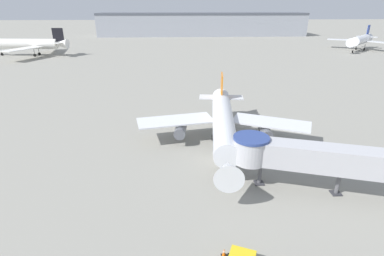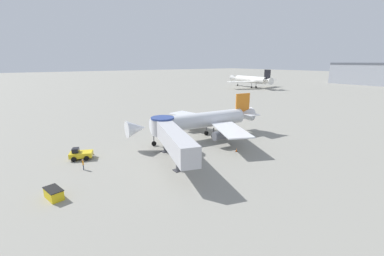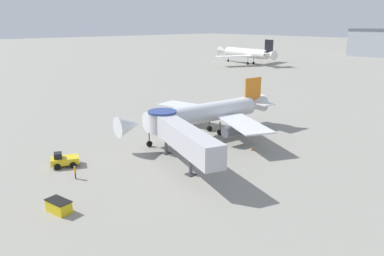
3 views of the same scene
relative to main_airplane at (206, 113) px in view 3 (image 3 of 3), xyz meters
name	(u,v)px [view 3 (image 3 of 3)]	position (x,y,z in m)	size (l,w,h in m)	color
ground_plane	(178,139)	(-1.46, -4.74, -3.68)	(800.00, 800.00, 0.00)	gray
main_airplane	(206,113)	(0.00, 0.00, 0.00)	(26.59, 28.63, 8.62)	silver
jet_bridge	(178,133)	(7.17, -11.83, 0.58)	(18.02, 8.12, 5.94)	#B7B7BC
pushback_tug_yellow	(64,160)	(-2.09, -23.34, -2.85)	(3.26, 3.98, 1.89)	yellow
service_container_yellow	(59,206)	(9.32, -28.82, -3.05)	(2.92, 1.98, 1.25)	yellow
traffic_cone_apron_front	(76,158)	(-2.98, -21.32, -3.30)	(0.48, 0.48, 0.79)	black
traffic_cone_starboard_wing	(253,148)	(10.11, -0.22, -3.36)	(0.40, 0.40, 0.66)	black
ground_crew_marshaller	(75,171)	(2.74, -24.06, -2.73)	(0.35, 0.24, 1.64)	#1E2338
background_jet_black_tail	(247,53)	(-66.17, 88.19, 1.13)	(34.71, 35.75, 10.98)	white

